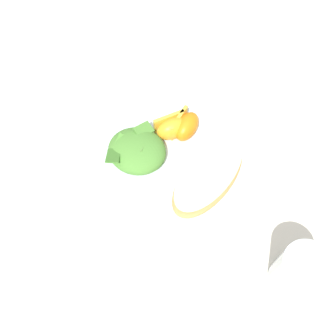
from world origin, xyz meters
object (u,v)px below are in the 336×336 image
(drinking_clear_cup, at_px, (299,273))
(green_salad_pile, at_px, (137,151))
(orange_wedge_front, at_px, (186,126))
(orange_wedge_middle, at_px, (172,128))
(paper_napkin, at_px, (82,118))
(cheesy_pizza_bread, at_px, (209,176))
(white_plate, at_px, (168,173))

(drinking_clear_cup, bearing_deg, green_salad_pile, -12.97)
(orange_wedge_front, height_order, orange_wedge_middle, same)
(green_salad_pile, bearing_deg, paper_napkin, -12.38)
(cheesy_pizza_bread, xyz_separation_m, orange_wedge_front, (0.08, -0.07, 0.00))
(orange_wedge_middle, distance_m, drinking_clear_cup, 0.31)
(cheesy_pizza_bread, distance_m, drinking_clear_cup, 0.20)
(drinking_clear_cup, bearing_deg, orange_wedge_front, -31.20)
(cheesy_pizza_bread, relative_size, orange_wedge_front, 2.98)
(green_salad_pile, bearing_deg, orange_wedge_middle, -113.66)
(drinking_clear_cup, bearing_deg, white_plate, -16.00)
(orange_wedge_front, xyz_separation_m, drinking_clear_cup, (-0.25, 0.15, 0.01))
(green_salad_pile, relative_size, drinking_clear_cup, 1.21)
(orange_wedge_front, xyz_separation_m, orange_wedge_middle, (0.02, 0.01, 0.00))
(white_plate, xyz_separation_m, green_salad_pile, (0.06, 0.00, 0.03))
(green_salad_pile, xyz_separation_m, orange_wedge_front, (-0.05, -0.08, -0.00))
(paper_napkin, distance_m, drinking_clear_cup, 0.46)
(orange_wedge_middle, bearing_deg, orange_wedge_front, -144.07)
(orange_wedge_front, bearing_deg, cheesy_pizza_bread, 137.76)
(orange_wedge_front, bearing_deg, green_salad_pile, 59.30)
(cheesy_pizza_bread, bearing_deg, paper_napkin, -3.52)
(cheesy_pizza_bread, relative_size, drinking_clear_cup, 2.04)
(cheesy_pizza_bread, relative_size, orange_wedge_middle, 2.58)
(orange_wedge_middle, bearing_deg, green_salad_pile, 66.34)
(cheesy_pizza_bread, height_order, orange_wedge_middle, orange_wedge_middle)
(orange_wedge_front, distance_m, paper_napkin, 0.20)
(cheesy_pizza_bread, bearing_deg, orange_wedge_middle, -30.18)
(white_plate, relative_size, orange_wedge_middle, 4.02)
(green_salad_pile, bearing_deg, cheesy_pizza_bread, -173.48)
(white_plate, bearing_deg, orange_wedge_middle, -67.75)
(paper_napkin, bearing_deg, cheesy_pizza_bread, 176.48)
(cheesy_pizza_bread, distance_m, green_salad_pile, 0.13)
(white_plate, distance_m, green_salad_pile, 0.07)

